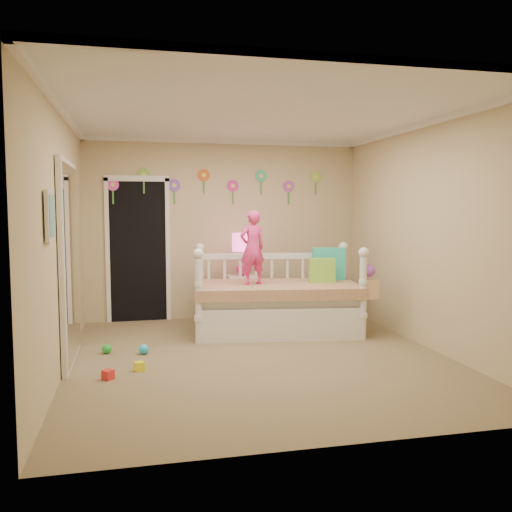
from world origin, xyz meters
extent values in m
cube|color=#7F684C|center=(0.00, 0.00, 0.00)|extent=(4.00, 4.50, 0.01)
cube|color=white|center=(0.00, 0.00, 2.60)|extent=(4.00, 4.50, 0.01)
cube|color=tan|center=(0.00, 2.25, 1.30)|extent=(4.00, 0.01, 2.60)
cube|color=tan|center=(-2.00, 0.00, 1.30)|extent=(0.01, 4.50, 2.60)
cube|color=tan|center=(2.00, 0.00, 1.30)|extent=(0.01, 4.50, 2.60)
cube|color=#23B39D|center=(1.28, 1.32, 0.86)|extent=(0.45, 0.22, 0.43)
cube|color=#89D340|center=(1.10, 1.08, 0.80)|extent=(0.35, 0.18, 0.32)
imported|color=#F63888|center=(0.17, 1.10, 1.11)|extent=(0.39, 0.31, 0.94)
cube|color=white|center=(0.18, 1.84, 0.33)|extent=(0.40, 0.31, 0.66)
sphere|color=#E61E82|center=(0.18, 1.84, 0.74)|extent=(0.16, 0.16, 0.16)
cylinder|color=#E61E82|center=(0.18, 1.84, 0.92)|extent=(0.03, 0.03, 0.35)
cylinder|color=#FF4CA4|center=(0.18, 1.84, 1.14)|extent=(0.27, 0.27, 0.26)
cube|color=black|center=(-1.25, 2.23, 1.03)|extent=(0.90, 0.04, 2.07)
cube|color=white|center=(-1.96, 0.30, 1.05)|extent=(0.07, 1.30, 2.10)
cube|color=white|center=(-1.97, -0.90, 1.55)|extent=(0.05, 0.34, 0.42)
camera|label=1|loc=(-1.30, -5.57, 1.61)|focal=37.76mm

